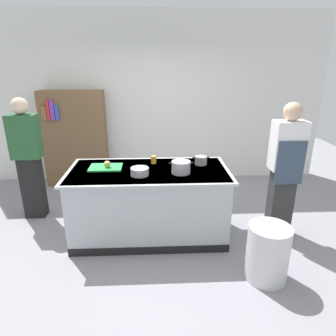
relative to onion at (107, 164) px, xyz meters
name	(u,v)px	position (x,y,z in m)	size (l,w,h in m)	color
ground_plane	(150,233)	(0.51, -0.06, -0.96)	(10.00, 10.00, 0.00)	gray
back_wall	(149,100)	(0.51, 2.04, 0.54)	(6.40, 0.12, 3.00)	white
counter_island	(149,202)	(0.51, -0.06, -0.50)	(1.98, 0.98, 0.90)	#B7BABF
cutting_board	(106,167)	(-0.03, 0.03, -0.05)	(0.40, 0.28, 0.02)	green
onion	(107,164)	(0.00, 0.00, 0.00)	(0.08, 0.08, 0.08)	tan
stock_pot	(181,167)	(0.90, -0.18, 0.01)	(0.29, 0.22, 0.15)	#B7BABF
sauce_pan	(201,160)	(1.18, 0.11, -0.01)	(0.22, 0.15, 0.11)	#99999E
mixing_bowl	(140,171)	(0.41, -0.23, -0.02)	(0.21, 0.21, 0.09)	#B7BABF
juice_cup	(154,160)	(0.57, 0.19, -0.01)	(0.07, 0.07, 0.10)	yellow
trash_bin	(268,253)	(1.73, -0.96, -0.66)	(0.43, 0.43, 0.60)	silver
person_chef	(285,168)	(2.19, -0.11, -0.05)	(0.38, 0.25, 1.72)	#303030
person_guest	(28,157)	(-1.17, 0.52, -0.05)	(0.38, 0.24, 1.72)	black
bookshelf	(75,139)	(-0.83, 1.74, -0.11)	(1.10, 0.31, 1.70)	brown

